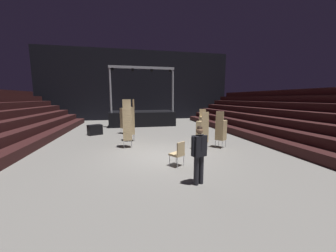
{
  "coord_description": "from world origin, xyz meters",
  "views": [
    {
      "loc": [
        -1.35,
        -8.07,
        2.54
      ],
      "look_at": [
        0.26,
        -0.5,
        1.4
      ],
      "focal_mm": 20.41,
      "sensor_mm": 36.0,
      "label": 1
    }
  ],
  "objects_px": {
    "chair_stack_front_left": "(204,125)",
    "chair_stack_mid_right": "(127,124)",
    "chair_stack_mid_left": "(221,129)",
    "chair_stack_rear_left": "(130,120)",
    "chair_stack_front_right": "(124,118)",
    "loose_chair_near_man": "(178,152)",
    "man_with_tie": "(199,152)",
    "chair_stack_mid_centre": "(202,131)",
    "stage_riser": "(142,117)",
    "equipment_road_case": "(95,130)"
  },
  "relations": [
    {
      "from": "chair_stack_front_left",
      "to": "chair_stack_mid_right",
      "type": "relative_size",
      "value": 0.76
    },
    {
      "from": "chair_stack_mid_left",
      "to": "chair_stack_rear_left",
      "type": "xyz_separation_m",
      "value": [
        -4.49,
        2.55,
        0.29
      ]
    },
    {
      "from": "chair_stack_front_right",
      "to": "loose_chair_near_man",
      "type": "height_order",
      "value": "chair_stack_front_right"
    },
    {
      "from": "man_with_tie",
      "to": "chair_stack_mid_centre",
      "type": "distance_m",
      "value": 3.9
    },
    {
      "from": "chair_stack_mid_right",
      "to": "chair_stack_mid_centre",
      "type": "bearing_deg",
      "value": -20.55
    },
    {
      "from": "chair_stack_mid_right",
      "to": "chair_stack_rear_left",
      "type": "bearing_deg",
      "value": 80.96
    },
    {
      "from": "stage_riser",
      "to": "chair_stack_front_left",
      "type": "relative_size",
      "value": 3.12
    },
    {
      "from": "chair_stack_rear_left",
      "to": "equipment_road_case",
      "type": "height_order",
      "value": "chair_stack_rear_left"
    },
    {
      "from": "stage_riser",
      "to": "loose_chair_near_man",
      "type": "height_order",
      "value": "stage_riser"
    },
    {
      "from": "chair_stack_rear_left",
      "to": "equipment_road_case",
      "type": "xyz_separation_m",
      "value": [
        -2.41,
        2.45,
        -0.89
      ]
    },
    {
      "from": "chair_stack_front_right",
      "to": "chair_stack_mid_right",
      "type": "relative_size",
      "value": 0.93
    },
    {
      "from": "chair_stack_front_right",
      "to": "chair_stack_rear_left",
      "type": "bearing_deg",
      "value": -126.75
    },
    {
      "from": "man_with_tie",
      "to": "chair_stack_mid_left",
      "type": "bearing_deg",
      "value": -143.55
    },
    {
      "from": "man_with_tie",
      "to": "equipment_road_case",
      "type": "bearing_deg",
      "value": -82.7
    },
    {
      "from": "chair_stack_mid_left",
      "to": "chair_stack_mid_right",
      "type": "bearing_deg",
      "value": -138.75
    },
    {
      "from": "chair_stack_front_left",
      "to": "stage_riser",
      "type": "bearing_deg",
      "value": -71.65
    },
    {
      "from": "chair_stack_rear_left",
      "to": "loose_chair_near_man",
      "type": "relative_size",
      "value": 2.62
    },
    {
      "from": "loose_chair_near_man",
      "to": "chair_stack_mid_left",
      "type": "bearing_deg",
      "value": 2.88
    },
    {
      "from": "stage_riser",
      "to": "chair_stack_front_left",
      "type": "height_order",
      "value": "stage_riser"
    },
    {
      "from": "man_with_tie",
      "to": "loose_chair_near_man",
      "type": "bearing_deg",
      "value": -101.33
    },
    {
      "from": "chair_stack_front_left",
      "to": "chair_stack_mid_right",
      "type": "bearing_deg",
      "value": 6.18
    },
    {
      "from": "man_with_tie",
      "to": "chair_stack_mid_left",
      "type": "height_order",
      "value": "chair_stack_mid_left"
    },
    {
      "from": "chair_stack_mid_left",
      "to": "equipment_road_case",
      "type": "xyz_separation_m",
      "value": [
        -6.9,
        5.0,
        -0.59
      ]
    },
    {
      "from": "chair_stack_front_left",
      "to": "chair_stack_mid_centre",
      "type": "distance_m",
      "value": 2.19
    },
    {
      "from": "chair_stack_mid_right",
      "to": "chair_stack_mid_left",
      "type": "bearing_deg",
      "value": -14.0
    },
    {
      "from": "chair_stack_front_left",
      "to": "chair_stack_front_right",
      "type": "distance_m",
      "value": 5.66
    },
    {
      "from": "equipment_road_case",
      "to": "loose_chair_near_man",
      "type": "relative_size",
      "value": 0.95
    },
    {
      "from": "chair_stack_front_right",
      "to": "equipment_road_case",
      "type": "xyz_separation_m",
      "value": [
        -2.03,
        0.01,
        -0.8
      ]
    },
    {
      "from": "chair_stack_front_left",
      "to": "chair_stack_mid_centre",
      "type": "height_order",
      "value": "same"
    },
    {
      "from": "chair_stack_rear_left",
      "to": "equipment_road_case",
      "type": "relative_size",
      "value": 2.75
    },
    {
      "from": "chair_stack_mid_centre",
      "to": "loose_chair_near_man",
      "type": "xyz_separation_m",
      "value": [
        -1.75,
        -1.99,
        -0.41
      ]
    },
    {
      "from": "equipment_road_case",
      "to": "loose_chair_near_man",
      "type": "distance_m",
      "value": 8.26
    },
    {
      "from": "chair_stack_mid_left",
      "to": "chair_stack_mid_right",
      "type": "distance_m",
      "value": 4.8
    },
    {
      "from": "chair_stack_mid_left",
      "to": "chair_stack_mid_centre",
      "type": "xyz_separation_m",
      "value": [
        -1.1,
        -0.21,
        0.0
      ]
    },
    {
      "from": "chair_stack_front_left",
      "to": "chair_stack_mid_left",
      "type": "xyz_separation_m",
      "value": [
        0.2,
        -1.79,
        0.0
      ]
    },
    {
      "from": "chair_stack_mid_left",
      "to": "chair_stack_mid_centre",
      "type": "relative_size",
      "value": 1.0
    },
    {
      "from": "stage_riser",
      "to": "chair_stack_mid_centre",
      "type": "height_order",
      "value": "stage_riser"
    },
    {
      "from": "chair_stack_front_left",
      "to": "chair_stack_mid_centre",
      "type": "bearing_deg",
      "value": 62.04
    },
    {
      "from": "chair_stack_mid_right",
      "to": "chair_stack_rear_left",
      "type": "distance_m",
      "value": 1.56
    },
    {
      "from": "stage_riser",
      "to": "chair_stack_mid_left",
      "type": "bearing_deg",
      "value": -70.68
    },
    {
      "from": "man_with_tie",
      "to": "chair_stack_mid_centre",
      "type": "height_order",
      "value": "chair_stack_mid_centre"
    },
    {
      "from": "chair_stack_front_left",
      "to": "chair_stack_rear_left",
      "type": "distance_m",
      "value": 4.37
    },
    {
      "from": "equipment_road_case",
      "to": "chair_stack_front_right",
      "type": "bearing_deg",
      "value": -0.36
    },
    {
      "from": "chair_stack_front_right",
      "to": "chair_stack_mid_right",
      "type": "height_order",
      "value": "chair_stack_mid_right"
    },
    {
      "from": "chair_stack_mid_right",
      "to": "loose_chair_near_man",
      "type": "height_order",
      "value": "chair_stack_mid_right"
    },
    {
      "from": "chair_stack_front_left",
      "to": "loose_chair_near_man",
      "type": "relative_size",
      "value": 1.99
    },
    {
      "from": "chair_stack_front_left",
      "to": "loose_chair_near_man",
      "type": "distance_m",
      "value": 4.81
    },
    {
      "from": "stage_riser",
      "to": "man_with_tie",
      "type": "xyz_separation_m",
      "value": [
        0.65,
        -13.21,
        0.29
      ]
    },
    {
      "from": "chair_stack_mid_left",
      "to": "chair_stack_front_left",
      "type": "bearing_deg",
      "value": 149.73
    },
    {
      "from": "man_with_tie",
      "to": "chair_stack_mid_right",
      "type": "bearing_deg",
      "value": -85.48
    }
  ]
}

